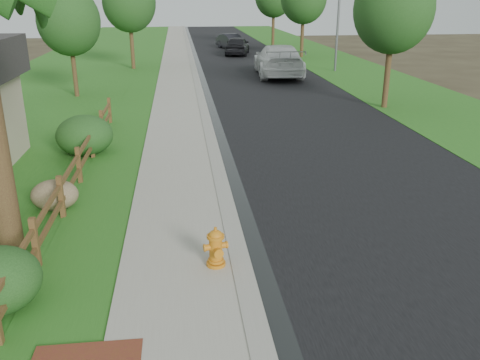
{
  "coord_description": "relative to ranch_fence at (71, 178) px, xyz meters",
  "views": [
    {
      "loc": [
        -0.68,
        -6.48,
        5.15
      ],
      "look_at": [
        0.67,
        4.75,
        0.98
      ],
      "focal_mm": 38.0,
      "sensor_mm": 36.0,
      "label": 1
    }
  ],
  "objects": [
    {
      "name": "road",
      "position": [
        8.2,
        28.6,
        -0.61
      ],
      "size": [
        8.0,
        90.0,
        0.02
      ],
      "primitive_type": "cube",
      "color": "black",
      "rests_on": "ground"
    },
    {
      "name": "shrub_c",
      "position": [
        -0.3,
        4.08,
        0.06
      ],
      "size": [
        2.38,
        2.38,
        1.35
      ],
      "primitive_type": "ellipsoid",
      "rotation": [
        0.0,
        0.0,
        -0.33
      ],
      "color": "#1C4117",
      "rests_on": "ground"
    },
    {
      "name": "boulder",
      "position": [
        -0.3,
        -0.6,
        -0.23
      ],
      "size": [
        1.23,
        0.96,
        0.78
      ],
      "primitive_type": "ellipsoid",
      "rotation": [
        0.0,
        0.0,
        0.07
      ],
      "color": "brown",
      "rests_on": "ground"
    },
    {
      "name": "wet_gutter",
      "position": [
        4.35,
        28.6,
        -0.6
      ],
      "size": [
        0.5,
        90.0,
        0.0
      ],
      "primitive_type": "cube",
      "color": "black",
      "rests_on": "road"
    },
    {
      "name": "sidewalk",
      "position": [
        2.7,
        28.6,
        -0.57
      ],
      "size": [
        2.2,
        90.0,
        0.1
      ],
      "primitive_type": "cube",
      "color": "gray",
      "rests_on": "ground"
    },
    {
      "name": "streetlight",
      "position": [
        13.64,
        21.96,
        3.88
      ],
      "size": [
        1.75,
        0.82,
        7.93
      ],
      "color": "slate",
      "rests_on": "ground"
    },
    {
      "name": "tree_near_left",
      "position": [
        -2.46,
        14.62,
        3.21
      ],
      "size": [
        3.14,
        3.14,
        5.56
      ],
      "color": "#3D2319",
      "rests_on": "ground"
    },
    {
      "name": "ranch_fence",
      "position": [
        0.0,
        0.0,
        0.0
      ],
      "size": [
        0.12,
        16.92,
        1.1
      ],
      "color": "#54381C",
      "rests_on": "ground"
    },
    {
      "name": "dark_car_mid",
      "position": [
        8.14,
        32.78,
        0.21
      ],
      "size": [
        2.81,
        5.0,
        1.61
      ],
      "primitive_type": "imported",
      "rotation": [
        0.0,
        0.0,
        2.94
      ],
      "color": "black",
      "rests_on": "road"
    },
    {
      "name": "dark_car_far",
      "position": [
        8.16,
        38.03,
        0.1
      ],
      "size": [
        2.9,
        4.51,
        1.4
      ],
      "primitive_type": "imported",
      "rotation": [
        0.0,
        0.0,
        0.36
      ],
      "color": "black",
      "rests_on": "road"
    },
    {
      "name": "white_suv",
      "position": [
        9.42,
        20.33,
        0.42
      ],
      "size": [
        3.32,
        7.17,
        2.03
      ],
      "primitive_type": "imported",
      "rotation": [
        0.0,
        0.0,
        3.07
      ],
      "color": "white",
      "rests_on": "road"
    },
    {
      "name": "grass_strip",
      "position": [
        0.8,
        28.6,
        -0.59
      ],
      "size": [
        1.6,
        90.0,
        0.06
      ],
      "primitive_type": "cube",
      "color": "#25611B",
      "rests_on": "ground"
    },
    {
      "name": "verge_far",
      "position": [
        15.1,
        28.6,
        -0.6
      ],
      "size": [
        6.0,
        90.0,
        0.04
      ],
      "primitive_type": "cube",
      "color": "#25611B",
      "rests_on": "ground"
    },
    {
      "name": "lawn_near",
      "position": [
        -4.4,
        28.6,
        -0.6
      ],
      "size": [
        9.0,
        90.0,
        0.04
      ],
      "primitive_type": "cube",
      "color": "#25611B",
      "rests_on": "ground"
    },
    {
      "name": "curb",
      "position": [
        4.0,
        28.6,
        -0.56
      ],
      "size": [
        0.4,
        90.0,
        0.12
      ],
      "primitive_type": "cube",
      "color": "gray",
      "rests_on": "ground"
    },
    {
      "name": "fire_hydrant",
      "position": [
        3.5,
        -4.06,
        -0.14
      ],
      "size": [
        0.54,
        0.44,
        0.82
      ],
      "color": "#C37B16",
      "rests_on": "sidewalk"
    },
    {
      "name": "ground",
      "position": [
        3.6,
        -6.4,
        -0.62
      ],
      "size": [
        120.0,
        120.0,
        0.0
      ],
      "primitive_type": "plane",
      "color": "#322A1B"
    },
    {
      "name": "tree_near_right",
      "position": [
        12.6,
        10.07,
        3.85
      ],
      "size": [
        3.58,
        3.58,
        6.45
      ],
      "color": "#3D2319",
      "rests_on": "ground"
    },
    {
      "name": "tree_mid_left",
      "position": [
        -0.3,
        24.9,
        3.93
      ],
      "size": [
        3.68,
        3.68,
        6.58
      ],
      "color": "#3D2319",
      "rests_on": "ground"
    }
  ]
}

